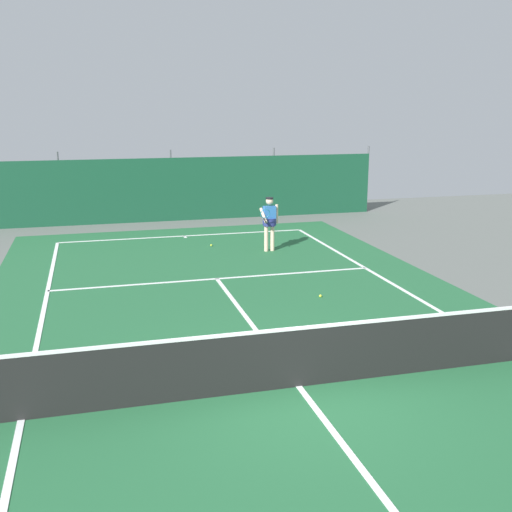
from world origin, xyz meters
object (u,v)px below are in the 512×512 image
Objects in this scene: tennis_net at (299,356)px; parked_car at (247,185)px; tennis_ball_midcourt at (320,296)px; tennis_ball_near_player at (211,245)px; tennis_player at (269,220)px.

parked_car is at bearing 78.23° from tennis_net.
tennis_ball_near_player is at bearing 103.51° from tennis_ball_midcourt.
tennis_net is at bearing 85.35° from parked_car.
tennis_ball_midcourt is (2.00, 4.28, -0.48)m from tennis_net.
tennis_ball_near_player is 1.00× the size of tennis_ball_midcourt.
tennis_net is 153.33× the size of tennis_ball_near_player.
tennis_player is 9.39m from parked_car.
tennis_ball_midcourt is at bearing 85.07° from tennis_player.
tennis_player is 0.37× the size of parked_car.
tennis_net is 2.30× the size of parked_car.
tennis_net is 9.31m from tennis_player.
tennis_ball_near_player is 0.02× the size of parked_car.
parked_car is at bearing 82.63° from tennis_ball_midcourt.
tennis_player is 4.86m from tennis_ball_midcourt.
tennis_net is at bearing 73.59° from tennis_player.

